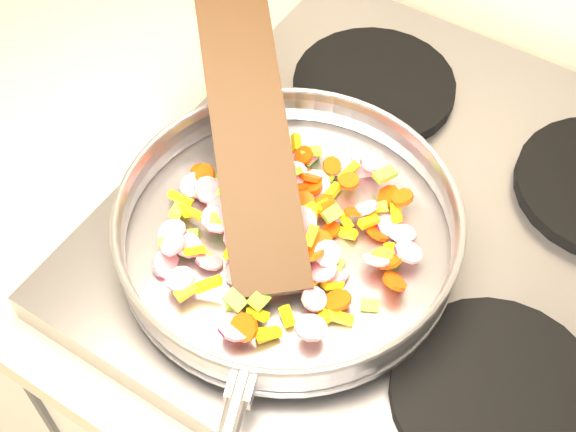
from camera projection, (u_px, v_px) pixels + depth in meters
The scene contains 7 objects.
cooktop at pixel (423, 234), 0.85m from camera, with size 0.60×0.60×0.04m, color #939399.
grate_fl at pixel (237, 252), 0.80m from camera, with size 0.19×0.19×0.02m, color black.
grate_fr at pixel (497, 394), 0.71m from camera, with size 0.19×0.19×0.02m, color black.
grate_bl at pixel (374, 86), 0.94m from camera, with size 0.19×0.19×0.02m, color black.
saute_pan at pixel (287, 228), 0.77m from camera, with size 0.37×0.52×0.05m.
vegetable_heap at pixel (284, 228), 0.78m from camera, with size 0.27×0.28×0.05m.
wooden_spatula at pixel (250, 132), 0.78m from camera, with size 0.32×0.07×0.02m, color black.
Camera 1 is at (-0.55, 1.18, 1.61)m, focal length 50.00 mm.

